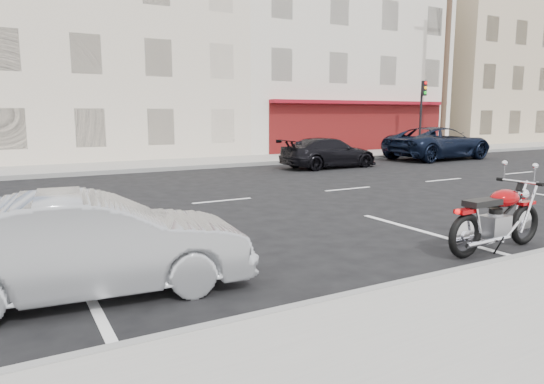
{
  "coord_description": "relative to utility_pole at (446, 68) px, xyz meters",
  "views": [
    {
      "loc": [
        -6.78,
        -11.19,
        2.19
      ],
      "look_at": [
        -2.62,
        -3.71,
        0.8
      ],
      "focal_mm": 32.0,
      "sensor_mm": 36.0,
      "label": 1
    }
  ],
  "objects": [
    {
      "name": "sedan_silver",
      "position": [
        -21.44,
        -13.81,
        -4.11
      ],
      "size": [
        3.93,
        1.71,
        1.26
      ],
      "primitive_type": "imported",
      "rotation": [
        0.0,
        0.0,
        1.47
      ],
      "color": "#939599",
      "rests_on": "ground"
    },
    {
      "name": "sidewalk_far",
      "position": [
        -20.5,
        0.1,
        -4.66
      ],
      "size": [
        80.0,
        3.4,
        0.15
      ],
      "primitive_type": "cube",
      "color": "gray",
      "rests_on": "ground"
    },
    {
      "name": "car_far",
      "position": [
        -10.65,
        -3.67,
        -4.13
      ],
      "size": [
        4.26,
        1.84,
        1.22
      ],
      "primitive_type": "imported",
      "rotation": [
        0.0,
        0.0,
        1.6
      ],
      "color": "black",
      "rests_on": "ground"
    },
    {
      "name": "curb_far",
      "position": [
        -20.5,
        -1.6,
        -4.66
      ],
      "size": [
        80.0,
        0.12,
        0.16
      ],
      "primitive_type": "cube",
      "color": "gray",
      "rests_on": "ground"
    },
    {
      "name": "bldg_cream",
      "position": [
        -17.5,
        7.7,
        1.01
      ],
      "size": [
        12.0,
        12.0,
        11.5
      ],
      "primitive_type": "cube",
      "color": "beige",
      "rests_on": "ground"
    },
    {
      "name": "traffic_light",
      "position": [
        -2.0,
        -0.27,
        -2.18
      ],
      "size": [
        0.26,
        0.3,
        3.8
      ],
      "color": "black",
      "rests_on": "sidewalk_far"
    },
    {
      "name": "curb_near",
      "position": [
        -20.5,
        -15.6,
        -4.66
      ],
      "size": [
        80.0,
        0.12,
        0.16
      ],
      "primitive_type": "cube",
      "color": "gray",
      "rests_on": "ground"
    },
    {
      "name": "utility_pole",
      "position": [
        0.0,
        0.0,
        0.0
      ],
      "size": [
        1.8,
        0.3,
        9.0
      ],
      "color": "#422D1E",
      "rests_on": "sidewalk_far"
    },
    {
      "name": "bldg_far_east",
      "position": [
        10.5,
        7.7,
        0.76
      ],
      "size": [
        12.0,
        12.0,
        11.0
      ],
      "primitive_type": "cube",
      "color": "tan",
      "rests_on": "ground"
    },
    {
      "name": "bldg_corner",
      "position": [
        -4.5,
        7.7,
        1.51
      ],
      "size": [
        14.0,
        12.0,
        12.5
      ],
      "primitive_type": "cube",
      "color": "beige",
      "rests_on": "ground"
    },
    {
      "name": "suv_far",
      "position": [
        -3.85,
        -3.22,
        -3.96
      ],
      "size": [
        5.73,
        2.87,
        1.56
      ],
      "primitive_type": "imported",
      "rotation": [
        0.0,
        0.0,
        1.62
      ],
      "color": "black",
      "rests_on": "ground"
    },
    {
      "name": "fire_hydrant",
      "position": [
        -3.5,
        -0.1,
        -4.21
      ],
      "size": [
        0.2,
        0.2,
        0.72
      ],
      "color": "beige",
      "rests_on": "sidewalk_far"
    },
    {
      "name": "ground",
      "position": [
        -15.5,
        -8.6,
        -4.74
      ],
      "size": [
        120.0,
        120.0,
        0.0
      ],
      "primitive_type": "plane",
      "color": "black",
      "rests_on": "ground"
    },
    {
      "name": "motorcycle",
      "position": [
        -14.68,
        -14.91,
        -4.23
      ],
      "size": [
        2.22,
        0.73,
        1.11
      ],
      "rotation": [
        0.0,
        0.0,
        0.03
      ],
      "color": "black",
      "rests_on": "ground"
    }
  ]
}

